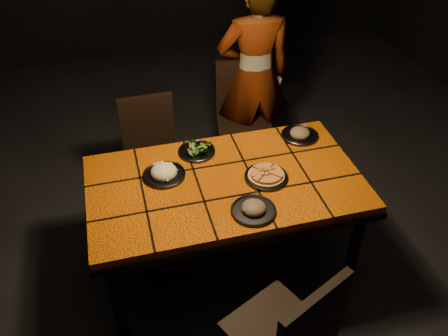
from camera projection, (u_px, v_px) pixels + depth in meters
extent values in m
cube|color=black|center=(225.00, 266.00, 3.26)|extent=(6.00, 7.00, 0.04)
cube|color=#D85C06|center=(225.00, 183.00, 2.80)|extent=(1.60, 0.90, 0.05)
cube|color=black|center=(225.00, 189.00, 2.82)|extent=(1.62, 0.92, 0.04)
cylinder|color=black|center=(117.00, 301.00, 2.61)|extent=(0.07, 0.07, 0.66)
cylinder|color=black|center=(354.00, 250.00, 2.91)|extent=(0.07, 0.07, 0.66)
cylinder|color=black|center=(107.00, 212.00, 3.18)|extent=(0.07, 0.07, 0.66)
cylinder|color=black|center=(307.00, 177.00, 3.47)|extent=(0.07, 0.07, 0.66)
cube|color=black|center=(277.00, 330.00, 2.34)|extent=(0.56, 0.56, 0.04)
cube|color=black|center=(312.00, 327.00, 2.07)|extent=(0.40, 0.21, 0.46)
cylinder|color=black|center=(274.00, 316.00, 2.67)|extent=(0.04, 0.04, 0.43)
cube|color=black|center=(154.00, 162.00, 3.46)|extent=(0.40, 0.40, 0.04)
cube|color=black|center=(147.00, 122.00, 3.45)|extent=(0.39, 0.05, 0.43)
cylinder|color=black|center=(139.00, 202.00, 3.44)|extent=(0.03, 0.03, 0.40)
cylinder|color=black|center=(181.00, 194.00, 3.51)|extent=(0.03, 0.03, 0.40)
cylinder|color=black|center=(133.00, 176.00, 3.68)|extent=(0.03, 0.03, 0.40)
cylinder|color=black|center=(173.00, 168.00, 3.75)|extent=(0.03, 0.03, 0.40)
cube|color=black|center=(245.00, 128.00, 3.74)|extent=(0.49, 0.49, 0.04)
cube|color=black|center=(243.00, 88.00, 3.74)|extent=(0.43, 0.11, 0.47)
cylinder|color=black|center=(225.00, 166.00, 3.74)|extent=(0.04, 0.04, 0.44)
cylinder|color=black|center=(268.00, 164.00, 3.77)|extent=(0.04, 0.04, 0.44)
cylinder|color=black|center=(221.00, 141.00, 4.01)|extent=(0.04, 0.04, 0.44)
cylinder|color=black|center=(262.00, 139.00, 4.04)|extent=(0.04, 0.04, 0.44)
imported|color=brown|center=(254.00, 77.00, 3.68)|extent=(0.61, 0.41, 1.61)
cylinder|color=#333338|center=(266.00, 177.00, 2.79)|extent=(0.26, 0.26, 0.01)
torus|color=#333338|center=(266.00, 176.00, 2.79)|extent=(0.26, 0.26, 0.01)
cylinder|color=tan|center=(266.00, 176.00, 2.78)|extent=(0.30, 0.30, 0.01)
cylinder|color=gold|center=(266.00, 174.00, 2.77)|extent=(0.27, 0.27, 0.02)
cylinder|color=#333338|center=(164.00, 175.00, 2.81)|extent=(0.25, 0.25, 0.01)
torus|color=#333338|center=(164.00, 174.00, 2.80)|extent=(0.25, 0.25, 0.01)
ellipsoid|color=beige|center=(164.00, 172.00, 2.79)|extent=(0.15, 0.15, 0.08)
cylinder|color=#333338|center=(197.00, 152.00, 2.99)|extent=(0.23, 0.23, 0.01)
torus|color=#333338|center=(197.00, 151.00, 2.99)|extent=(0.24, 0.24, 0.01)
cylinder|color=#333338|center=(253.00, 211.00, 2.57)|extent=(0.25, 0.25, 0.01)
torus|color=#333338|center=(254.00, 210.00, 2.56)|extent=(0.25, 0.25, 0.01)
ellipsoid|color=brown|center=(254.00, 207.00, 2.55)|extent=(0.15, 0.15, 0.08)
cylinder|color=#333338|center=(300.00, 136.00, 3.13)|extent=(0.24, 0.24, 0.01)
torus|color=#333338|center=(300.00, 135.00, 3.13)|extent=(0.24, 0.24, 0.01)
ellipsoid|color=brown|center=(300.00, 132.00, 3.12)|extent=(0.15, 0.15, 0.08)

